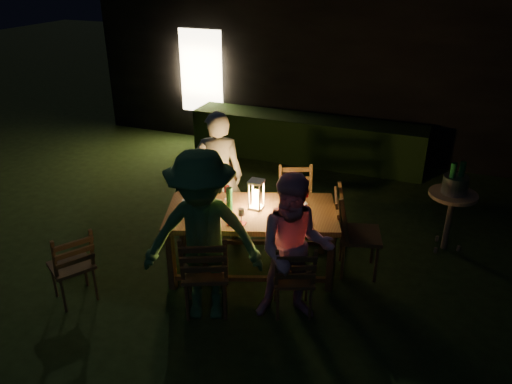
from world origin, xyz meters
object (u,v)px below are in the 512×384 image
at_px(chair_spare, 74,277).
at_px(bottle_table, 229,199).
at_px(bottle_bucket_a, 451,182).
at_px(person_opp_right, 295,250).
at_px(ice_bucket, 455,185).
at_px(bottle_bucket_b, 460,180).
at_px(person_house_side, 218,176).
at_px(chair_near_left, 206,285).
at_px(side_table, 452,200).
at_px(chair_far_right, 295,217).
at_px(lantern, 256,196).
at_px(person_opp_left, 203,238).
at_px(chair_near_right, 293,290).
at_px(dining_table, 252,217).
at_px(chair_far_left, 219,215).
at_px(chair_end, 357,247).

distance_m(chair_spare, bottle_table, 1.87).
bearing_deg(bottle_bucket_a, person_opp_right, -125.05).
relative_size(ice_bucket, bottle_bucket_b, 0.94).
xyz_separation_m(person_house_side, bottle_bucket_a, (2.77, 0.70, 0.08)).
height_order(chair_spare, person_opp_right, person_opp_right).
height_order(chair_near_left, bottle_bucket_a, bottle_bucket_a).
xyz_separation_m(side_table, bottle_bucket_b, (0.05, 0.04, 0.25)).
bearing_deg(bottle_bucket_b, person_house_side, -164.70).
xyz_separation_m(side_table, bottle_bucket_a, (-0.05, -0.04, 0.25)).
height_order(chair_far_right, person_house_side, person_house_side).
distance_m(chair_spare, lantern, 2.16).
bearing_deg(person_opp_left, chair_near_left, 87.97).
bearing_deg(chair_near_right, lantern, 113.36).
distance_m(chair_far_right, side_table, 1.95).
distance_m(dining_table, lantern, 0.25).
xyz_separation_m(person_opp_left, side_table, (2.25, 2.28, -0.22)).
bearing_deg(person_opp_left, chair_spare, 171.90).
relative_size(dining_table, bottle_bucket_a, 6.64).
height_order(chair_near_left, side_table, chair_near_left).
relative_size(lantern, ice_bucket, 1.17).
distance_m(chair_near_left, ice_bucket, 3.24).
relative_size(bottle_table, side_table, 0.36).
height_order(chair_far_left, side_table, chair_far_left).
relative_size(chair_near_left, person_opp_left, 0.57).
height_order(chair_end, bottle_bucket_a, bottle_bucket_a).
bearing_deg(chair_far_right, person_house_side, -5.01).
bearing_deg(chair_near_right, bottle_table, 129.63).
xyz_separation_m(chair_far_left, chair_end, (1.84, -0.14, 0.01)).
bearing_deg(person_opp_right, side_table, 34.33).
relative_size(chair_near_right, chair_far_left, 0.87).
bearing_deg(chair_far_right, chair_far_left, -2.24).
height_order(chair_end, side_table, chair_end).
bearing_deg(chair_far_right, side_table, 171.10).
height_order(chair_far_right, bottle_table, bottle_table).
xyz_separation_m(chair_far_left, person_opp_left, (0.55, -1.49, 0.60)).
xyz_separation_m(dining_table, bottle_table, (-0.23, -0.09, 0.22)).
bearing_deg(side_table, chair_spare, -144.82).
bearing_deg(bottle_table, chair_end, 20.27).
height_order(chair_near_left, chair_near_right, chair_near_left).
xyz_separation_m(person_house_side, person_opp_left, (0.57, -1.54, 0.06)).
height_order(chair_far_right, ice_bucket, ice_bucket).
bearing_deg(person_opp_left, dining_table, 61.24).
distance_m(ice_bucket, bottle_bucket_a, 0.08).
bearing_deg(side_table, chair_near_right, -126.48).
bearing_deg(ice_bucket, person_house_side, -165.20).
relative_size(dining_table, side_table, 2.71).
height_order(dining_table, chair_far_left, chair_far_left).
height_order(dining_table, lantern, lantern).
bearing_deg(chair_far_left, chair_near_right, 121.54).
bearing_deg(chair_end, chair_far_left, -109.41).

